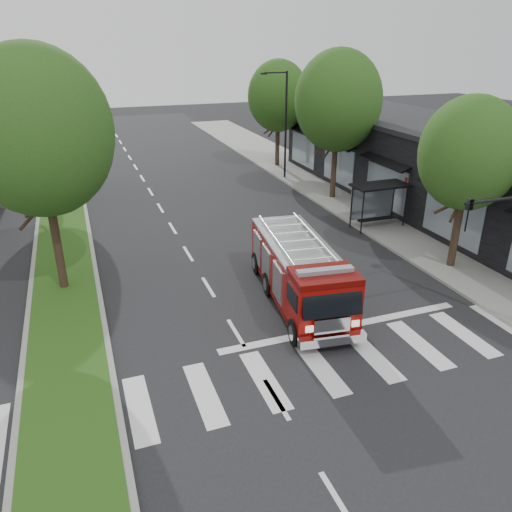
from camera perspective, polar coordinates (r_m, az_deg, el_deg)
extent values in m
plane|color=black|center=(18.97, -2.29, -8.78)|extent=(140.00, 140.00, 0.00)
cube|color=gray|center=(32.25, 13.60, 4.73)|extent=(5.00, 80.00, 0.15)
cube|color=gray|center=(34.80, -21.25, 5.14)|extent=(3.00, 50.00, 0.14)
cube|color=#194714|center=(34.78, -21.27, 5.26)|extent=(2.60, 49.50, 0.02)
cube|color=black|center=(34.25, 20.41, 9.24)|extent=(8.00, 30.00, 5.00)
cylinder|color=black|center=(28.40, 12.06, 4.81)|extent=(0.08, 0.08, 2.50)
cylinder|color=black|center=(29.94, 16.66, 5.31)|extent=(0.08, 0.08, 2.50)
cylinder|color=black|center=(29.37, 10.85, 5.54)|extent=(0.08, 0.08, 2.50)
cylinder|color=black|center=(30.86, 15.37, 5.99)|extent=(0.08, 0.08, 2.50)
cube|color=black|center=(29.25, 14.03, 7.85)|extent=(3.20, 1.60, 0.12)
cube|color=#8C99A5|center=(30.16, 13.07, 5.92)|extent=(2.80, 0.04, 1.80)
cube|color=black|center=(29.83, 13.65, 4.15)|extent=(2.40, 0.40, 0.08)
cylinder|color=black|center=(25.16, 21.88, 2.63)|extent=(0.36, 0.36, 3.74)
ellipsoid|color=#103B12|center=(24.20, 23.20, 10.72)|extent=(4.40, 4.40, 5.06)
cylinder|color=black|center=(34.44, 8.90, 9.98)|extent=(0.36, 0.36, 4.40)
ellipsoid|color=#103B12|center=(33.71, 9.37, 17.10)|extent=(5.60, 5.60, 6.44)
cylinder|color=black|center=(43.31, 2.46, 12.72)|extent=(0.36, 0.36, 3.96)
ellipsoid|color=#103B12|center=(42.75, 2.55, 17.82)|extent=(5.00, 5.00, 5.75)
cylinder|color=black|center=(22.72, -21.83, 1.65)|extent=(0.36, 0.36, 4.62)
ellipsoid|color=#103B12|center=(21.58, -23.66, 12.83)|extent=(5.80, 5.80, 6.67)
cylinder|color=black|center=(36.19, -21.78, 9.26)|extent=(0.36, 0.36, 4.40)
ellipsoid|color=#103B12|center=(35.49, -22.85, 15.96)|extent=(5.60, 5.60, 6.44)
imported|color=black|center=(17.25, 23.09, 4.29)|extent=(0.18, 0.22, 1.10)
cylinder|color=black|center=(38.94, 3.42, 14.48)|extent=(0.16, 0.16, 8.00)
cylinder|color=black|center=(38.17, 2.24, 20.22)|extent=(1.80, 0.10, 0.10)
cube|color=black|center=(37.85, 0.90, 20.12)|extent=(0.45, 0.20, 0.12)
cube|color=#580704|center=(21.01, 4.86, -3.94)|extent=(3.31, 8.07, 0.23)
cube|color=maroon|center=(21.22, 4.35, -0.69)|extent=(3.08, 6.22, 1.87)
cube|color=maroon|center=(18.14, 7.68, -5.30)|extent=(2.53, 1.96, 1.96)
cube|color=#B2B2B7|center=(20.84, 4.44, 1.77)|extent=(3.08, 6.22, 0.11)
cylinder|color=#B2B2B7|center=(20.55, 2.21, 2.06)|extent=(0.81, 5.56, 0.09)
cylinder|color=#B2B2B7|center=(21.02, 6.64, 2.42)|extent=(0.81, 5.56, 0.09)
cube|color=silver|center=(17.74, 8.71, -9.43)|extent=(2.45, 0.63, 0.33)
cube|color=#8C99A5|center=(17.57, 7.90, -1.70)|extent=(2.08, 0.59, 0.17)
cylinder|color=black|center=(18.08, 4.59, -8.70)|extent=(0.45, 1.06, 1.03)
cylinder|color=black|center=(18.75, 10.93, -7.80)|extent=(0.45, 1.06, 1.03)
cylinder|color=black|center=(21.35, 1.52, -3.23)|extent=(0.45, 1.06, 1.03)
cylinder|color=black|center=(21.93, 6.97, -2.65)|extent=(0.45, 1.06, 1.03)
cylinder|color=black|center=(23.32, 0.17, -0.81)|extent=(0.45, 1.06, 1.03)
cylinder|color=black|center=(23.85, 5.20, -0.33)|extent=(0.45, 1.06, 1.03)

